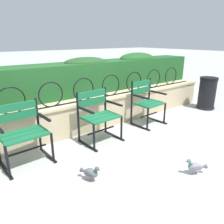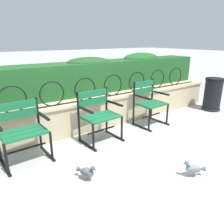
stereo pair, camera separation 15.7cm
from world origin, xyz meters
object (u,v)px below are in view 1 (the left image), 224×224
park_chair_centre (98,114)px  pigeon_near_chairs (195,166)px  park_chair_left (22,131)px  trash_bin (207,94)px  pigeon_far_side (91,172)px  park_chair_right (147,101)px

park_chair_centre → pigeon_near_chairs: 1.69m
park_chair_left → trash_bin: 4.37m
park_chair_centre → pigeon_far_side: (-0.72, -0.89, -0.35)m
pigeon_far_side → park_chair_left: bearing=117.6°
pigeon_far_side → trash_bin: bearing=11.0°
park_chair_left → pigeon_far_side: 1.13m
park_chair_right → pigeon_far_side: (-1.94, -0.95, -0.36)m
park_chair_right → pigeon_far_side: park_chair_right is taller
pigeon_near_chairs → trash_bin: size_ratio=0.34×
park_chair_left → pigeon_near_chairs: size_ratio=3.18×
park_chair_left → park_chair_centre: (1.22, -0.06, 0.00)m
trash_bin → park_chair_right: bearing=174.0°
park_chair_left → pigeon_far_side: size_ratio=3.01×
park_chair_right → trash_bin: 1.94m
park_chair_centre → trash_bin: (3.15, -0.14, -0.09)m
park_chair_right → trash_bin: (1.93, -0.20, -0.09)m
park_chair_left → park_chair_centre: park_chair_centre is taller
pigeon_near_chairs → trash_bin: trash_bin is taller
park_chair_right → trash_bin: park_chair_right is taller
park_chair_left → trash_bin: size_ratio=1.08×
pigeon_near_chairs → pigeon_far_side: size_ratio=0.95×
park_chair_left → park_chair_right: park_chair_right is taller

